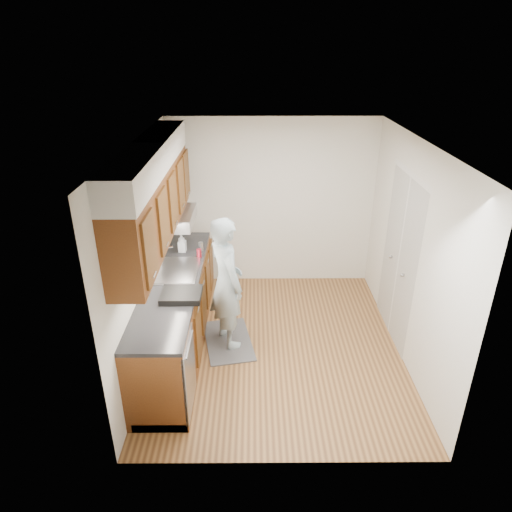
{
  "coord_description": "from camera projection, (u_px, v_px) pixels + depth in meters",
  "views": [
    {
      "loc": [
        -0.27,
        -4.65,
        3.43
      ],
      "look_at": [
        -0.24,
        0.25,
        1.11
      ],
      "focal_mm": 32.0,
      "sensor_mm": 36.0,
      "label": 1
    }
  ],
  "objects": [
    {
      "name": "upper_cabinets",
      "position": [
        154.0,
        193.0,
        4.87
      ],
      "size": [
        0.47,
        2.8,
        1.21
      ],
      "color": "brown",
      "rests_on": "wall_left"
    },
    {
      "name": "person",
      "position": [
        226.0,
        274.0,
        5.34
      ],
      "size": [
        0.69,
        0.78,
        1.86
      ],
      "primitive_type": "imported",
      "rotation": [
        0.0,
        0.0,
        2.04
      ],
      "color": "#9FB6C2",
      "rests_on": "floor_mat"
    },
    {
      "name": "wall_right",
      "position": [
        410.0,
        254.0,
        5.15
      ],
      "size": [
        0.02,
        3.5,
        2.5
      ],
      "primitive_type": "cube",
      "color": "silver",
      "rests_on": "floor"
    },
    {
      "name": "wall_back",
      "position": [
        272.0,
        204.0,
        6.72
      ],
      "size": [
        3.0,
        0.02,
        2.5
      ],
      "primitive_type": "cube",
      "color": "silver",
      "rests_on": "floor"
    },
    {
      "name": "dish_rack",
      "position": [
        181.0,
        295.0,
        4.86
      ],
      "size": [
        0.43,
        0.36,
        0.07
      ],
      "primitive_type": "cube",
      "rotation": [
        0.0,
        0.0,
        0.01
      ],
      "color": "black",
      "rests_on": "counter"
    },
    {
      "name": "closet_door",
      "position": [
        399.0,
        260.0,
        5.51
      ],
      "size": [
        0.02,
        1.22,
        2.05
      ],
      "primitive_type": "cube",
      "color": "silver",
      "rests_on": "wall_right"
    },
    {
      "name": "steel_can",
      "position": [
        201.0,
        246.0,
        5.95
      ],
      "size": [
        0.08,
        0.08,
        0.11
      ],
      "primitive_type": "cylinder",
      "rotation": [
        0.0,
        0.0,
        0.33
      ],
      "color": "#A5A5AA",
      "rests_on": "counter"
    },
    {
      "name": "floor",
      "position": [
        276.0,
        345.0,
        5.67
      ],
      "size": [
        3.5,
        3.5,
        0.0
      ],
      "primitive_type": "plane",
      "color": "#9B6D3B",
      "rests_on": "ground"
    },
    {
      "name": "wall_left",
      "position": [
        145.0,
        254.0,
        5.13
      ],
      "size": [
        0.02,
        3.5,
        2.5
      ],
      "primitive_type": "cube",
      "color": "silver",
      "rests_on": "floor"
    },
    {
      "name": "soap_bottle_a",
      "position": [
        182.0,
        242.0,
        5.89
      ],
      "size": [
        0.1,
        0.1,
        0.25
      ],
      "primitive_type": "imported",
      "rotation": [
        0.0,
        0.0,
        -0.08
      ],
      "color": "silver",
      "rests_on": "counter"
    },
    {
      "name": "soap_bottle_b",
      "position": [
        182.0,
        244.0,
        5.9
      ],
      "size": [
        0.1,
        0.1,
        0.21
      ],
      "primitive_type": "imported",
      "rotation": [
        0.0,
        0.0,
        -0.08
      ],
      "color": "silver",
      "rests_on": "counter"
    },
    {
      "name": "counter",
      "position": [
        176.0,
        312.0,
        5.45
      ],
      "size": [
        0.64,
        2.8,
        1.3
      ],
      "color": "brown",
      "rests_on": "floor"
    },
    {
      "name": "ceiling",
      "position": [
        280.0,
        142.0,
        4.6
      ],
      "size": [
        3.5,
        3.5,
        0.0
      ],
      "primitive_type": "plane",
      "rotation": [
        3.14,
        0.0,
        0.0
      ],
      "color": "white",
      "rests_on": "wall_left"
    },
    {
      "name": "floor_mat",
      "position": [
        228.0,
        341.0,
        5.74
      ],
      "size": [
        0.72,
        1.02,
        0.02
      ],
      "primitive_type": "cube",
      "rotation": [
        0.0,
        0.0,
        0.19
      ],
      "color": "#5E5E60",
      "rests_on": "floor"
    },
    {
      "name": "soda_can",
      "position": [
        199.0,
        253.0,
        5.75
      ],
      "size": [
        0.08,
        0.08,
        0.11
      ],
      "primitive_type": "cylinder",
      "rotation": [
        0.0,
        0.0,
        0.38
      ],
      "color": "#B81F32",
      "rests_on": "counter"
    }
  ]
}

